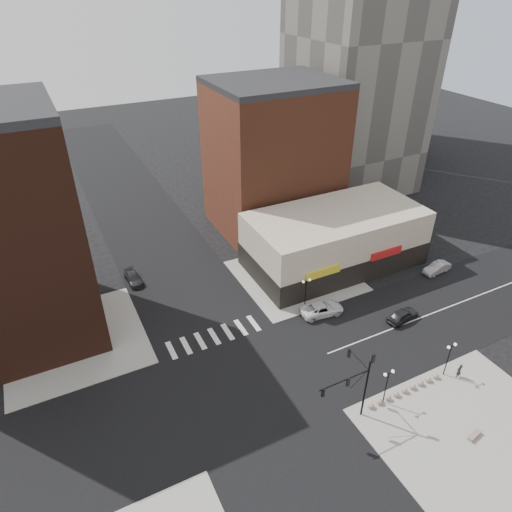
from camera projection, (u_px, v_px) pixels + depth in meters
ground at (246, 385)px, 46.33m from camera, size 240.00×240.00×0.00m
road_ew at (246, 385)px, 46.32m from camera, size 200.00×14.00×0.02m
road_ns at (246, 385)px, 46.32m from camera, size 14.00×200.00×0.02m
sidewalk_nw at (75, 341)px, 51.75m from camera, size 15.00×15.00×0.12m
sidewalk_ne at (295, 276)px, 62.75m from camera, size 15.00×15.00×0.12m
sidewalk_se at (469, 430)px, 41.79m from camera, size 18.00×14.00×0.12m
building_ne_midrise at (273, 160)px, 69.95m from camera, size 18.00×15.00×22.00m
building_ne_row at (334, 243)px, 63.86m from camera, size 24.20×12.20×8.00m
traffic_signal at (356, 379)px, 40.51m from camera, size 5.59×3.09×7.77m
street_lamp_se_a at (388, 379)px, 42.70m from camera, size 1.22×0.32×4.16m
street_lamp_se_b at (450, 352)px, 45.73m from camera, size 1.22×0.32×4.16m
street_lamp_ne at (306, 286)px, 55.17m from camera, size 1.22×0.32×4.16m
bollard_row at (405, 390)px, 45.26m from camera, size 9.00×0.60×0.60m
white_suv at (322, 309)px, 55.55m from camera, size 5.63×3.13×1.49m
dark_sedan_east at (403, 315)px, 54.55m from camera, size 4.53×2.30×1.48m
silver_sedan at (437, 268)px, 63.22m from camera, size 4.40×1.84×1.41m
dark_sedan_north at (133, 278)px, 61.25m from camera, size 2.01×4.35×1.23m
pedestrian at (459, 371)px, 46.71m from camera, size 0.63×0.41×1.71m
stone_bench at (474, 435)px, 41.00m from camera, size 1.66×0.78×0.37m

